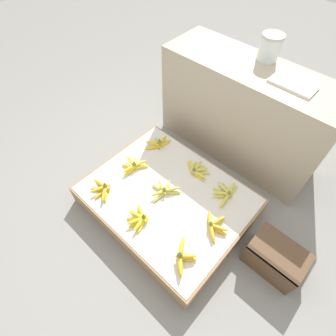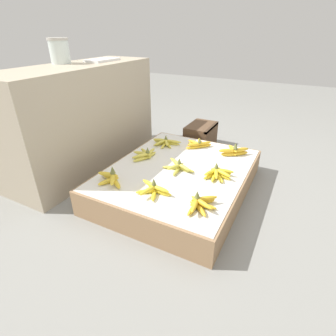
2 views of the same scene
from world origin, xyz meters
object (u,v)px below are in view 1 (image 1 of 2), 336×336
at_px(banana_bunch_front_left, 103,189).
at_px(glass_jar, 270,47).
at_px(banana_bunch_back_left, 158,143).
at_px(foam_tray_white, 293,84).
at_px(banana_bunch_back_midleft, 197,170).
at_px(banana_bunch_middle_midright, 214,226).
at_px(banana_bunch_back_midright, 226,194).
at_px(banana_bunch_front_midleft, 140,218).
at_px(banana_bunch_middle_midleft, 164,190).
at_px(wooden_crate, 275,258).
at_px(banana_bunch_middle_left, 134,166).
at_px(banana_bunch_front_midright, 182,257).

height_order(banana_bunch_front_left, glass_jar, glass_jar).
distance_m(banana_bunch_back_left, foam_tray_white, 1.10).
height_order(banana_bunch_front_left, banana_bunch_back_midleft, banana_bunch_front_left).
xyz_separation_m(banana_bunch_middle_midright, banana_bunch_back_left, (-0.81, 0.29, 0.01)).
bearing_deg(banana_bunch_back_midright, glass_jar, 111.94).
bearing_deg(banana_bunch_back_left, glass_jar, 60.45).
bearing_deg(foam_tray_white, banana_bunch_front_midleft, -104.85).
distance_m(banana_bunch_front_left, banana_bunch_middle_midleft, 0.47).
bearing_deg(wooden_crate, foam_tray_white, 126.16).
relative_size(banana_bunch_middle_midright, banana_bunch_back_left, 0.92).
relative_size(banana_bunch_middle_midright, banana_bunch_back_midright, 0.81).
bearing_deg(banana_bunch_front_left, banana_bunch_middle_left, 88.60).
bearing_deg(glass_jar, banana_bunch_front_midright, -74.27).
distance_m(wooden_crate, foam_tray_white, 1.15).
bearing_deg(banana_bunch_middle_midleft, banana_bunch_back_left, 139.49).
distance_m(banana_bunch_middle_midright, banana_bunch_back_left, 0.86).
bearing_deg(banana_bunch_middle_midright, glass_jar, 111.04).
xyz_separation_m(banana_bunch_front_midright, foam_tray_white, (-0.09, 1.17, 0.63)).
distance_m(banana_bunch_middle_left, banana_bunch_back_left, 0.31).
bearing_deg(banana_bunch_middle_midleft, banana_bunch_middle_midright, 2.74).
bearing_deg(banana_bunch_front_midleft, banana_bunch_front_midright, -0.94).
bearing_deg(foam_tray_white, banana_bunch_back_midleft, -116.49).
bearing_deg(banana_bunch_front_midleft, banana_bunch_middle_midright, 36.47).
bearing_deg(foam_tray_white, banana_bunch_front_left, -120.23).
bearing_deg(banana_bunch_front_midright, banana_bunch_middle_midright, 86.81).
relative_size(banana_bunch_front_midleft, banana_bunch_middle_left, 0.79).
distance_m(banana_bunch_back_midleft, glass_jar, 1.02).
distance_m(banana_bunch_back_midleft, foam_tray_white, 0.90).
relative_size(banana_bunch_middle_midleft, banana_bunch_back_midright, 0.90).
bearing_deg(glass_jar, banana_bunch_front_midleft, -90.87).
height_order(banana_bunch_back_left, banana_bunch_back_midleft, banana_bunch_back_left).
bearing_deg(banana_bunch_back_midleft, banana_bunch_front_midleft, -92.49).
height_order(banana_bunch_middle_left, banana_bunch_middle_midleft, banana_bunch_middle_left).
xyz_separation_m(banana_bunch_front_midright, banana_bunch_back_midright, (-0.07, 0.58, -0.01)).
distance_m(banana_bunch_middle_left, banana_bunch_back_midright, 0.75).
height_order(banana_bunch_front_midleft, banana_bunch_back_left, banana_bunch_back_left).
height_order(banana_bunch_front_midright, banana_bunch_middle_midright, banana_bunch_front_midright).
bearing_deg(banana_bunch_middle_midright, foam_tray_white, 96.99).
bearing_deg(banana_bunch_middle_midright, banana_bunch_middle_midleft, -177.26).
bearing_deg(banana_bunch_front_midleft, banana_bunch_middle_left, 142.62).
distance_m(banana_bunch_middle_midright, banana_bunch_back_midright, 0.28).
bearing_deg(banana_bunch_front_midleft, foam_tray_white, 75.15).
distance_m(wooden_crate, glass_jar, 1.45).
bearing_deg(banana_bunch_middle_midleft, banana_bunch_back_midright, 39.39).
bearing_deg(glass_jar, banana_bunch_back_midleft, -89.56).
xyz_separation_m(glass_jar, foam_tray_white, (0.29, -0.16, -0.08)).
relative_size(banana_bunch_back_midleft, banana_bunch_back_midright, 0.89).
height_order(wooden_crate, glass_jar, glass_jar).
relative_size(banana_bunch_middle_midleft, banana_bunch_back_midleft, 1.01).
bearing_deg(banana_bunch_front_midright, banana_bunch_front_left, -178.81).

